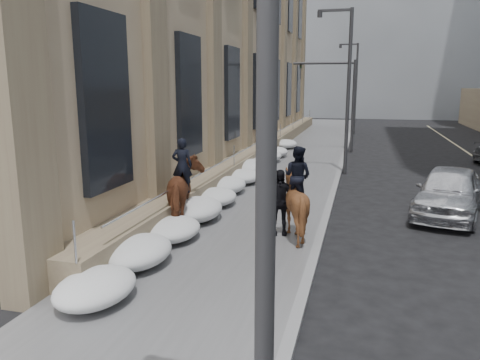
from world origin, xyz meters
name	(u,v)px	position (x,y,z in m)	size (l,w,h in m)	color
ground	(195,276)	(0.00, 0.00, 0.00)	(140.00, 140.00, 0.00)	black
sidewalk	(273,186)	(0.00, 10.00, 0.06)	(5.00, 80.00, 0.12)	#535355
curb	(334,189)	(2.62, 10.00, 0.06)	(0.24, 80.00, 0.12)	slate
limestone_building	(223,12)	(-5.26, 19.96, 8.90)	(6.10, 44.00, 18.00)	#9B8065
bg_building_mid	(371,13)	(4.00, 60.00, 14.00)	(30.00, 12.00, 28.00)	slate
bg_building_far	(307,51)	(-6.00, 72.00, 10.00)	(24.00, 12.00, 20.00)	gray
streetlight_near	(248,67)	(2.74, -6.00, 4.58)	(1.71, 0.24, 8.00)	#2D2D30
streetlight_mid	(345,81)	(2.74, 14.00, 4.58)	(1.71, 0.24, 8.00)	#2D2D30
streetlight_far	(354,83)	(2.74, 34.00, 4.58)	(1.71, 0.24, 8.00)	#2D2D30
traffic_signal	(339,91)	(2.07, 22.00, 4.00)	(4.10, 0.22, 6.00)	#2D2D30
snow_bank	(231,184)	(-1.42, 8.11, 0.47)	(1.70, 18.10, 0.76)	white
mounted_horse_left	(186,190)	(-1.55, 3.52, 1.22)	(1.81, 2.68, 2.70)	#562D19
mounted_horse_right	(295,200)	(1.90, 3.15, 1.20)	(2.07, 2.18, 2.62)	#452713
pedestrian	(279,202)	(1.42, 3.24, 1.09)	(1.14, 0.47, 1.94)	black
car_silver	(449,191)	(6.65, 7.12, 0.85)	(2.00, 4.97, 1.69)	#BABCC3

